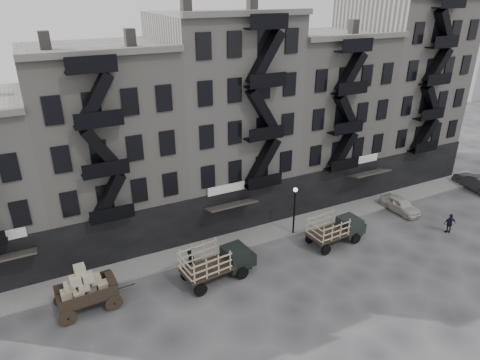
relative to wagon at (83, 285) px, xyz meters
name	(u,v)px	position (x,y,z in m)	size (l,w,h in m)	color
ground	(278,260)	(13.77, -0.87, -1.88)	(140.00, 140.00, 0.00)	#38383A
sidewalk	(255,235)	(13.77, 2.88, -1.80)	(55.00, 2.50, 0.15)	slate
building_midwest	(106,147)	(3.77, 8.95, 5.63)	(10.00, 11.35, 16.20)	gray
building_center	(223,118)	(13.77, 8.95, 6.63)	(10.00, 11.35, 18.20)	gray
building_mideast	(317,115)	(23.77, 8.95, 5.63)	(10.00, 11.35, 16.20)	gray
building_east	(396,90)	(33.77, 8.95, 7.13)	(10.00, 11.35, 19.20)	gray
lamp_post	(295,204)	(16.77, 1.73, 0.91)	(0.36, 0.36, 4.28)	black
wagon	(83,285)	(0.00, 0.00, 0.00)	(3.99, 2.30, 3.28)	black
stake_truck_west	(217,260)	(8.72, -0.85, -0.34)	(5.55, 2.74, 2.69)	black
stake_truck_east	(336,227)	(19.05, -0.86, -0.44)	(5.15, 2.40, 2.52)	black
car_east	(400,205)	(27.70, 0.67, -1.19)	(1.61, 4.00, 1.36)	#BAB2A7
car_far	(476,182)	(38.12, 0.72, -1.09)	(1.66, 4.75, 1.57)	#242427
pedestrian_mid	(190,262)	(7.20, 0.47, -0.90)	(0.94, 0.74, 1.94)	black
policeman	(450,223)	(28.56, -3.90, -1.00)	(1.03, 0.43, 1.75)	black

